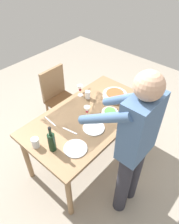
# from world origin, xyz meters

# --- Properties ---
(ground_plane) EXTENTS (6.00, 6.00, 0.00)m
(ground_plane) POSITION_xyz_m (0.00, 0.00, 0.00)
(ground_plane) COLOR #9E9384
(dining_table) EXTENTS (1.54, 0.84, 0.76)m
(dining_table) POSITION_xyz_m (0.00, 0.00, 0.68)
(dining_table) COLOR #93704C
(dining_table) RESTS_ON ground_plane
(chair_near) EXTENTS (0.40, 0.40, 0.91)m
(chair_near) POSITION_xyz_m (-0.22, -0.80, 0.53)
(chair_near) COLOR brown
(chair_near) RESTS_ON ground_plane
(person_server) EXTENTS (0.42, 0.61, 1.69)m
(person_server) POSITION_xyz_m (0.19, 0.68, 0.96)
(person_server) COLOR #2D2D38
(person_server) RESTS_ON ground_plane
(wine_bottle) EXTENTS (0.07, 0.07, 0.30)m
(wine_bottle) POSITION_xyz_m (0.60, 0.06, 0.87)
(wine_bottle) COLOR black
(wine_bottle) RESTS_ON dining_table
(wine_glass_left) EXTENTS (0.07, 0.07, 0.15)m
(wine_glass_left) POSITION_xyz_m (-0.21, -0.34, 0.87)
(wine_glass_left) COLOR white
(wine_glass_left) RESTS_ON dining_table
(wine_glass_right) EXTENTS (0.07, 0.07, 0.15)m
(wine_glass_right) POSITION_xyz_m (0.04, -0.00, 0.87)
(wine_glass_right) COLOR white
(wine_glass_right) RESTS_ON dining_table
(water_cup_near_left) EXTENTS (0.06, 0.06, 0.10)m
(water_cup_near_left) POSITION_xyz_m (-0.23, -0.23, 0.81)
(water_cup_near_left) COLOR silver
(water_cup_near_left) RESTS_ON dining_table
(water_cup_near_right) EXTENTS (0.08, 0.08, 0.10)m
(water_cup_near_right) POSITION_xyz_m (0.68, -0.09, 0.81)
(water_cup_near_right) COLOR silver
(water_cup_near_right) RESTS_ON dining_table
(serving_bowl_pasta) EXTENTS (0.30, 0.30, 0.07)m
(serving_bowl_pasta) POSITION_xyz_m (-0.46, 0.01, 0.79)
(serving_bowl_pasta) COLOR silver
(serving_bowl_pasta) RESTS_ON dining_table
(side_bowl_salad) EXTENTS (0.18, 0.18, 0.07)m
(side_bowl_salad) POSITION_xyz_m (-0.15, 0.17, 0.79)
(side_bowl_salad) COLOR silver
(side_bowl_salad) RESTS_ON dining_table
(side_bowl_bread) EXTENTS (0.16, 0.16, 0.07)m
(side_bowl_bread) POSITION_xyz_m (-0.48, 0.30, 0.79)
(side_bowl_bread) COLOR silver
(side_bowl_bread) RESTS_ON dining_table
(dinner_plate_near) EXTENTS (0.23, 0.23, 0.01)m
(dinner_plate_near) POSITION_xyz_m (0.45, 0.22, 0.77)
(dinner_plate_near) COLOR silver
(dinner_plate_near) RESTS_ON dining_table
(dinner_plate_far) EXTENTS (0.23, 0.23, 0.01)m
(dinner_plate_far) POSITION_xyz_m (0.12, 0.17, 0.77)
(dinner_plate_far) COLOR silver
(dinner_plate_far) RESTS_ON dining_table
(table_knife) EXTENTS (0.03, 0.20, 0.00)m
(table_knife) POSITION_xyz_m (0.36, -0.26, 0.76)
(table_knife) COLOR silver
(table_knife) RESTS_ON dining_table
(table_fork) EXTENTS (0.05, 0.18, 0.00)m
(table_fork) POSITION_xyz_m (0.32, 0.01, 0.76)
(table_fork) COLOR silver
(table_fork) RESTS_ON dining_table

